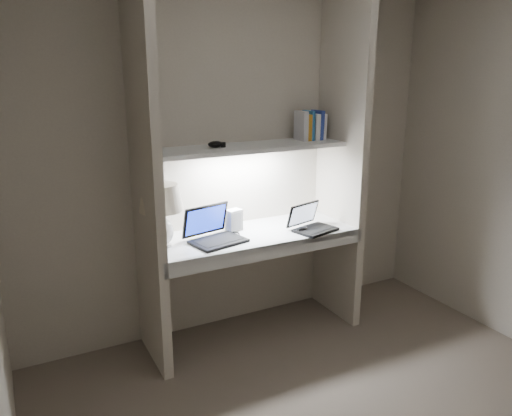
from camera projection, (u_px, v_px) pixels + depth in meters
back_wall at (236, 158)px, 3.57m from camera, size 3.20×0.01×2.50m
alcove_panel_left at (146, 175)px, 3.01m from camera, size 0.06×0.55×2.50m
alcove_panel_right at (342, 156)px, 3.66m from camera, size 0.06×0.55×2.50m
desk at (253, 235)px, 3.47m from camera, size 1.40×0.55×0.04m
desk_apron at (271, 251)px, 3.25m from camera, size 1.46×0.03×0.10m
shelf at (247, 148)px, 3.39m from camera, size 1.40×0.36×0.03m
strip_light at (247, 151)px, 3.39m from camera, size 0.60×0.04×0.02m
table_lamp at (161, 205)px, 3.11m from camera, size 0.28×0.28×0.41m
laptop_main at (213, 233)px, 3.29m from camera, size 0.40×0.36×0.23m
laptop_netbook at (311, 224)px, 3.51m from camera, size 0.34×0.32×0.18m
speaker at (234, 220)px, 3.49m from camera, size 0.12×0.10×0.15m
mouse at (302, 229)px, 3.47m from camera, size 0.11×0.09×0.04m
cable_coil at (233, 234)px, 3.41m from camera, size 0.13×0.13×0.01m
sticky_note at (197, 240)px, 3.30m from camera, size 0.07×0.07×0.00m
book_row at (310, 126)px, 3.63m from camera, size 0.20×0.14×0.21m
shelf_box at (153, 142)px, 3.11m from camera, size 0.07×0.06×0.12m
shelf_gadget at (216, 144)px, 3.28m from camera, size 0.11×0.08×0.04m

